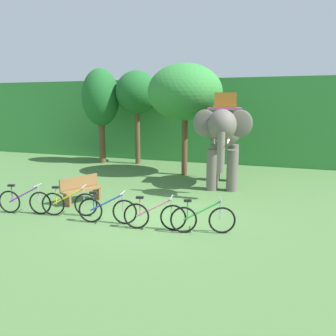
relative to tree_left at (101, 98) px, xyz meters
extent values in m
plane|color=#4C753D|center=(6.43, -8.14, -3.60)|extent=(80.00, 80.00, 0.00)
cube|color=#3D8E42|center=(6.43, 4.87, -1.26)|extent=(36.00, 6.00, 4.69)
cylinder|color=brown|center=(0.00, 0.00, -2.48)|extent=(0.36, 0.36, 2.25)
ellipsoid|color=#1E6028|center=(0.00, 0.00, 0.05)|extent=(2.06, 2.06, 3.14)
cylinder|color=brown|center=(2.02, 0.40, -2.16)|extent=(0.28, 0.28, 2.88)
ellipsoid|color=#1E6028|center=(2.02, 0.40, 0.32)|extent=(2.31, 2.31, 2.32)
cylinder|color=brown|center=(5.43, -1.81, -2.26)|extent=(0.27, 0.27, 2.69)
ellipsoid|color=#338438|center=(5.43, -1.81, 0.24)|extent=(3.40, 3.40, 2.57)
ellipsoid|color=#665E56|center=(7.58, -3.37, -1.25)|extent=(1.84, 3.08, 1.50)
cylinder|color=#665E56|center=(8.10, -4.19, -2.80)|extent=(0.44, 0.44, 1.60)
cylinder|color=#665E56|center=(7.34, -4.31, -2.80)|extent=(0.44, 0.44, 1.60)
cylinder|color=#665E56|center=(7.82, -2.42, -2.80)|extent=(0.44, 0.44, 1.60)
cylinder|color=#665E56|center=(7.06, -2.54, -2.80)|extent=(0.44, 0.44, 1.60)
ellipsoid|color=#665E56|center=(7.90, -5.34, -1.00)|extent=(1.16, 1.24, 1.10)
ellipsoid|color=#665E56|center=(8.49, -5.10, -0.95)|extent=(0.85, 0.29, 0.96)
ellipsoid|color=#665E56|center=(7.26, -5.29, -0.95)|extent=(0.85, 0.29, 0.96)
cylinder|color=#665E56|center=(7.97, -5.79, -1.90)|extent=(0.26, 0.26, 1.40)
cone|color=beige|center=(8.18, -5.70, -1.55)|extent=(0.21, 0.57, 0.21)
cone|color=beige|center=(7.74, -5.77, -1.55)|extent=(0.21, 0.57, 0.21)
cube|color=#BF4C8C|center=(7.57, -3.27, -0.47)|extent=(1.52, 1.49, 0.08)
cube|color=olive|center=(7.57, -3.27, -0.38)|extent=(1.06, 1.23, 0.10)
cube|color=olive|center=(7.49, -2.77, -0.10)|extent=(0.90, 0.24, 0.56)
cylinder|color=#665E56|center=(7.36, -1.96, -1.70)|extent=(0.08, 0.08, 0.90)
torus|color=black|center=(2.16, -9.39, -3.25)|extent=(0.70, 0.20, 0.71)
torus|color=black|center=(3.14, -9.18, -3.25)|extent=(0.70, 0.20, 0.71)
cylinder|color=purple|center=(2.62, -9.29, -3.00)|extent=(0.96, 0.25, 0.54)
cylinder|color=purple|center=(2.26, -9.37, -2.99)|extent=(0.03, 0.03, 0.52)
cube|color=black|center=(2.26, -9.37, -2.73)|extent=(0.22, 0.14, 0.06)
cylinder|color=#9E9EA3|center=(3.09, -9.19, -2.97)|extent=(0.03, 0.03, 0.55)
cylinder|color=#9E9EA3|center=(3.09, -9.19, -2.70)|extent=(0.14, 0.51, 0.03)
torus|color=black|center=(3.59, -9.15, -3.25)|extent=(0.70, 0.25, 0.71)
torus|color=black|center=(4.55, -8.87, -3.25)|extent=(0.70, 0.25, 0.71)
cylinder|color=yellow|center=(4.05, -9.01, -3.00)|extent=(0.94, 0.31, 0.54)
cylinder|color=yellow|center=(3.69, -9.12, -2.99)|extent=(0.03, 0.03, 0.52)
cube|color=black|center=(3.69, -9.12, -2.73)|extent=(0.22, 0.15, 0.06)
cylinder|color=#9E9EA3|center=(4.50, -8.88, -2.97)|extent=(0.03, 0.03, 0.55)
cylinder|color=#9E9EA3|center=(4.50, -8.88, -2.70)|extent=(0.18, 0.51, 0.03)
torus|color=black|center=(5.00, -9.33, -3.25)|extent=(0.71, 0.19, 0.71)
torus|color=black|center=(5.98, -9.13, -3.25)|extent=(0.71, 0.19, 0.71)
cylinder|color=blue|center=(5.46, -9.24, -3.00)|extent=(0.96, 0.23, 0.54)
cylinder|color=blue|center=(5.10, -9.31, -2.99)|extent=(0.03, 0.03, 0.52)
cube|color=black|center=(5.10, -9.31, -2.73)|extent=(0.22, 0.14, 0.06)
cylinder|color=#9E9EA3|center=(5.93, -9.14, -2.97)|extent=(0.03, 0.03, 0.55)
cylinder|color=#9E9EA3|center=(5.93, -9.14, -2.70)|extent=(0.13, 0.52, 0.03)
torus|color=black|center=(6.44, -9.36, -3.25)|extent=(0.70, 0.20, 0.71)
torus|color=black|center=(7.42, -9.15, -3.25)|extent=(0.70, 0.20, 0.71)
cylinder|color=pink|center=(6.90, -9.26, -3.00)|extent=(0.96, 0.25, 0.54)
cylinder|color=pink|center=(6.54, -9.34, -2.99)|extent=(0.03, 0.03, 0.52)
cube|color=black|center=(6.54, -9.34, -2.73)|extent=(0.22, 0.14, 0.06)
cylinder|color=#9E9EA3|center=(7.37, -9.16, -2.97)|extent=(0.03, 0.03, 0.55)
cylinder|color=#9E9EA3|center=(7.37, -9.16, -2.70)|extent=(0.14, 0.52, 0.03)
torus|color=black|center=(7.73, -9.23, -3.25)|extent=(0.69, 0.27, 0.71)
torus|color=black|center=(8.68, -8.92, -3.25)|extent=(0.69, 0.27, 0.71)
cylinder|color=green|center=(8.19, -9.09, -3.00)|extent=(0.93, 0.35, 0.54)
cylinder|color=green|center=(7.83, -9.20, -2.99)|extent=(0.03, 0.03, 0.52)
cube|color=black|center=(7.83, -9.20, -2.73)|extent=(0.22, 0.16, 0.06)
cylinder|color=#9E9EA3|center=(8.64, -8.94, -2.97)|extent=(0.03, 0.03, 0.55)
cylinder|color=#9E9EA3|center=(8.64, -8.94, -2.70)|extent=(0.19, 0.50, 0.03)
cube|color=brown|center=(3.62, -7.61, -3.15)|extent=(0.93, 1.54, 0.06)
cube|color=brown|center=(3.45, -7.54, -2.91)|extent=(0.62, 1.41, 0.40)
cube|color=brown|center=(3.84, -7.05, -3.38)|extent=(0.36, 0.21, 0.45)
cube|color=brown|center=(3.39, -8.16, -3.38)|extent=(0.36, 0.21, 0.45)
camera|label=1|loc=(10.43, -17.86, -0.25)|focal=38.70mm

